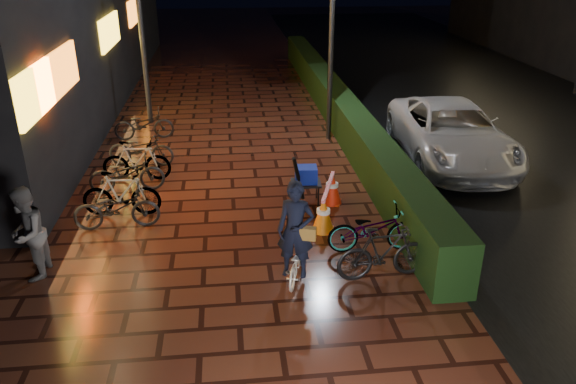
{
  "coord_description": "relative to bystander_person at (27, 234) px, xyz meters",
  "views": [
    {
      "loc": [
        -0.03,
        -8.84,
        5.08
      ],
      "look_at": [
        0.95,
        -0.01,
        1.1
      ],
      "focal_mm": 35.0,
      "sensor_mm": 36.0,
      "label": 1
    }
  ],
  "objects": [
    {
      "name": "lamp_post_sf",
      "position": [
        0.93,
        8.58,
        2.3
      ],
      "size": [
        0.54,
        0.16,
        5.63
      ],
      "color": "black",
      "rests_on": "ground"
    },
    {
      "name": "cyclist",
      "position": [
        4.28,
        -0.55,
        -0.15
      ],
      "size": [
        0.75,
        1.28,
        1.73
      ],
      "color": "white",
      "rests_on": "ground"
    },
    {
      "name": "traffic_barrier",
      "position": [
        5.2,
        1.66,
        -0.45
      ],
      "size": [
        0.86,
        1.68,
        0.69
      ],
      "color": "orange",
      "rests_on": "ground"
    },
    {
      "name": "asphalt_road",
      "position": [
        12.32,
        5.5,
        -0.79
      ],
      "size": [
        11.0,
        60.0,
        0.01
      ],
      "primitive_type": "cube",
      "color": "black",
      "rests_on": "ground"
    },
    {
      "name": "van",
      "position": [
        8.81,
        4.49,
        -0.08
      ],
      "size": [
        2.71,
        5.26,
        1.42
      ],
      "primitive_type": "imported",
      "rotation": [
        0.0,
        0.0,
        -0.07
      ],
      "color": "silver",
      "rests_on": "ground"
    },
    {
      "name": "parked_bikes_storefront",
      "position": [
        1.07,
        3.89,
        -0.35
      ],
      "size": [
        1.86,
        6.08,
        0.94
      ],
      "color": "black",
      "rests_on": "ground"
    },
    {
      "name": "bystander_person",
      "position": [
        0.0,
        0.0,
        0.0
      ],
      "size": [
        0.61,
        0.78,
        1.58
      ],
      "primitive_type": "imported",
      "rotation": [
        0.0,
        0.0,
        -1.59
      ],
      "color": "#5D5D60",
      "rests_on": "ground"
    },
    {
      "name": "cart_assembly",
      "position": [
        4.84,
        2.34,
        -0.2
      ],
      "size": [
        0.66,
        0.63,
        1.16
      ],
      "color": "black",
      "rests_on": "ground"
    },
    {
      "name": "parked_bikes_hedge",
      "position": [
        5.73,
        -0.19,
        -0.35
      ],
      "size": [
        1.66,
        1.47,
        0.94
      ],
      "color": "black",
      "rests_on": "ground"
    },
    {
      "name": "lamp_post_hedge",
      "position": [
        6.08,
        6.48,
        1.99
      ],
      "size": [
        0.48,
        0.2,
        5.06
      ],
      "color": "black",
      "rests_on": "ground"
    },
    {
      "name": "hedge",
      "position": [
        6.62,
        8.5,
        -0.29
      ],
      "size": [
        0.7,
        20.0,
        1.0
      ],
      "primitive_type": "cube",
      "color": "black",
      "rests_on": "ground"
    },
    {
      "name": "ground",
      "position": [
        3.32,
        0.5,
        -0.79
      ],
      "size": [
        80.0,
        80.0,
        0.0
      ],
      "primitive_type": "plane",
      "color": "#381911",
      "rests_on": "ground"
    }
  ]
}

